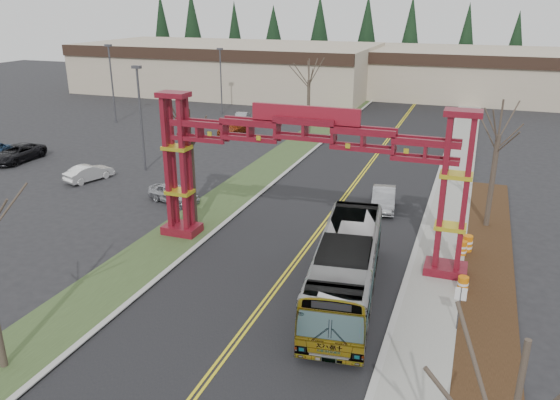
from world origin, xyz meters
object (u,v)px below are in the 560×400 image
at_px(bare_tree_right_far, 499,136).
at_px(retail_building_east, 493,74).
at_px(transit_bus, 346,267).
at_px(barrel_mid, 462,249).
at_px(retail_building_west, 229,67).
at_px(barrel_north, 467,244).
at_px(parked_car_mid_a, 234,128).
at_px(light_pole_mid, 112,78).
at_px(parked_car_near_b, 89,173).
at_px(light_pole_far, 221,76).
at_px(silver_sedan, 384,199).
at_px(parked_car_near_a, 174,193).
at_px(light_pole_near, 140,111).
at_px(parked_car_near_c, 17,153).
at_px(street_sign, 460,300).
at_px(gateway_arch, 305,153).
at_px(parked_car_far_a, 243,117).
at_px(barrel_south, 463,286).
at_px(bare_tree_median_far, 309,81).
at_px(bare_tree_median_mid, 191,142).

bearing_deg(bare_tree_right_far, retail_building_east, 90.00).
bearing_deg(transit_bus, barrel_mid, 45.26).
distance_m(retail_building_east, barrel_mid, 59.41).
bearing_deg(bare_tree_right_far, transit_bus, -118.48).
height_order(retail_building_west, barrel_north, retail_building_west).
distance_m(parked_car_mid_a, light_pole_mid, 16.71).
bearing_deg(barrel_north, parked_car_near_b, 172.91).
bearing_deg(light_pole_far, barrel_mid, -46.78).
bearing_deg(parked_car_mid_a, retail_building_west, 123.92).
height_order(silver_sedan, parked_car_near_a, silver_sedan).
relative_size(transit_bus, silver_sedan, 2.62).
distance_m(retail_building_east, parked_car_mid_a, 44.56).
height_order(light_pole_near, light_pole_far, light_pole_near).
distance_m(parked_car_near_c, street_sign, 42.07).
bearing_deg(light_pole_mid, light_pole_far, 42.98).
height_order(parked_car_near_a, light_pole_mid, light_pole_mid).
xyz_separation_m(light_pole_far, barrel_mid, (31.36, -33.37, -4.33)).
height_order(retail_building_west, parked_car_near_c, retail_building_west).
bearing_deg(light_pole_mid, retail_building_west, 84.85).
distance_m(gateway_arch, parked_car_far_a, 37.32).
relative_size(retail_building_west, barrel_south, 45.78).
distance_m(parked_car_near_c, parked_car_far_a, 25.98).
bearing_deg(light_pole_far, parked_car_far_a, -39.46).
height_order(transit_bus, parked_car_mid_a, transit_bus).
height_order(retail_building_west, street_sign, retail_building_west).
relative_size(retail_building_east, parked_car_near_b, 9.49).
relative_size(light_pole_far, barrel_south, 8.28).
bearing_deg(light_pole_near, bare_tree_right_far, -6.59).
bearing_deg(silver_sedan, gateway_arch, -117.63).
distance_m(light_pole_far, barrel_mid, 45.99).
distance_m(parked_car_near_b, bare_tree_right_far, 31.08).
height_order(parked_car_near_c, parked_car_mid_a, parked_car_near_c).
relative_size(bare_tree_median_far, street_sign, 3.82).
bearing_deg(light_pole_mid, street_sign, -37.97).
distance_m(silver_sedan, bare_tree_median_far, 21.59).
bearing_deg(barrel_south, light_pole_mid, 145.18).
bearing_deg(parked_car_near_b, silver_sedan, -157.95).
bearing_deg(retail_building_east, barrel_south, -90.94).
bearing_deg(retail_building_west, retail_building_east, 11.31).
bearing_deg(parked_car_far_a, gateway_arch, 105.82).
relative_size(retail_building_east, barrel_mid, 39.18).
relative_size(retail_building_west, bare_tree_median_far, 5.49).
bearing_deg(barrel_north, light_pole_near, 163.90).
xyz_separation_m(light_pole_near, barrel_south, (26.90, -12.98, -4.64)).
bearing_deg(light_pole_near, barrel_south, -25.75).
relative_size(parked_car_near_a, bare_tree_median_mid, 0.54).
distance_m(retail_building_east, bare_tree_median_mid, 62.90).
distance_m(parked_car_mid_a, light_pole_near, 15.80).
height_order(parked_car_far_a, barrel_north, parked_car_far_a).
bearing_deg(parked_car_near_a, barrel_south, -94.13).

